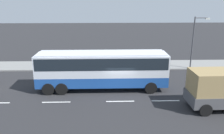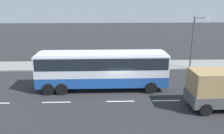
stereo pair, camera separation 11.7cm
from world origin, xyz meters
name	(u,v)px [view 1 (the left image)]	position (x,y,z in m)	size (l,w,h in m)	color
ground_plane	(120,91)	(0.00, 0.00, 0.00)	(120.00, 120.00, 0.00)	#28282B
sidewalk_curb	(116,65)	(0.00, 8.44, 0.07)	(80.00, 4.00, 0.15)	gray
lane_centreline	(156,101)	(2.93, -2.20, 0.00)	(45.29, 0.16, 0.01)	white
coach_bus	(102,67)	(-1.65, 0.62, 2.24)	(12.15, 2.78, 3.62)	#1E4C9E
pedestrian_near_curb	(166,60)	(6.22, 7.29, 1.06)	(0.32, 0.32, 1.59)	#38334C
pedestrian_at_crossing	(162,60)	(5.61, 6.95, 1.09)	(0.32, 0.32, 1.63)	brown
street_lamp	(195,39)	(9.29, 6.69, 3.77)	(1.81, 0.24, 6.21)	#47474C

